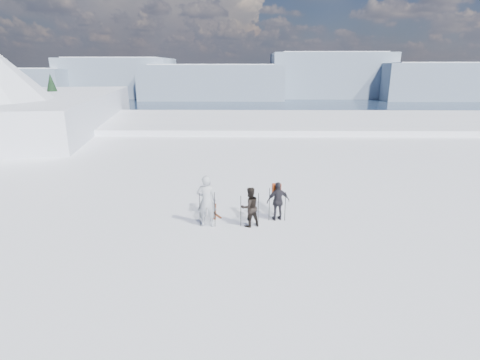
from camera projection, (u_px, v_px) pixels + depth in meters
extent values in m
plane|color=white|center=(255.00, 191.00, 73.17)|extent=(220.00, 208.01, 71.62)
cube|color=white|center=(262.00, 182.00, 41.28)|extent=(180.00, 16.00, 14.00)
plane|color=#1F2F48|center=(248.00, 114.00, 296.93)|extent=(820.00, 820.00, 0.00)
cube|color=slate|center=(10.00, 84.00, 439.87)|extent=(150.00, 80.00, 34.00)
cube|color=white|center=(8.00, 71.00, 435.82)|extent=(127.50, 70.00, 8.00)
cube|color=slate|center=(119.00, 78.00, 465.01)|extent=(130.00, 80.00, 46.00)
cube|color=white|center=(118.00, 61.00, 459.23)|extent=(110.50, 70.00, 8.00)
cube|color=slate|center=(213.00, 82.00, 435.62)|extent=(160.00, 80.00, 38.00)
cube|color=white|center=(213.00, 68.00, 430.99)|extent=(136.00, 70.00, 8.00)
cube|color=slate|center=(329.00, 75.00, 460.16)|extent=(140.00, 80.00, 52.00)
cube|color=white|center=(330.00, 56.00, 453.51)|extent=(119.00, 70.00, 8.00)
cube|color=slate|center=(447.00, 81.00, 431.19)|extent=(160.00, 80.00, 40.00)
cube|color=white|center=(449.00, 66.00, 426.27)|extent=(136.00, 70.00, 8.00)
cube|color=#2D2B28|center=(89.00, 186.00, 48.08)|extent=(21.55, 17.87, 14.25)
cone|color=black|center=(58.00, 131.00, 44.03)|extent=(7.28, 7.28, 13.00)
cone|color=black|center=(52.00, 159.00, 38.83)|extent=(5.04, 5.04, 9.00)
cone|color=black|center=(78.00, 146.00, 40.42)|extent=(6.16, 6.16, 11.00)
cone|color=black|center=(42.00, 132.00, 46.13)|extent=(6.72, 6.72, 12.00)
cone|color=black|center=(37.00, 144.00, 41.46)|extent=(6.16, 6.16, 11.00)
cone|color=black|center=(104.00, 142.00, 45.34)|extent=(5.60, 5.60, 10.00)
cone|color=black|center=(104.00, 147.00, 42.45)|extent=(5.60, 5.60, 10.00)
imported|color=#9EA4AC|center=(207.00, 201.00, 13.63)|extent=(0.71, 0.47, 1.95)
imported|color=black|center=(250.00, 207.00, 13.67)|extent=(0.91, 0.84, 1.50)
imported|color=black|center=(278.00, 201.00, 14.24)|extent=(0.95, 0.55, 1.52)
cube|color=#BC3D11|center=(277.00, 175.00, 14.19)|extent=(0.35, 0.25, 0.44)
cylinder|color=black|center=(200.00, 210.00, 13.68)|extent=(0.02, 0.02, 1.31)
cylinder|color=black|center=(215.00, 210.00, 13.64)|extent=(0.02, 0.02, 1.34)
cylinder|color=black|center=(241.00, 211.00, 13.70)|extent=(0.02, 0.02, 1.18)
cylinder|color=black|center=(258.00, 210.00, 13.59)|extent=(0.02, 0.02, 1.33)
cylinder|color=black|center=(269.00, 204.00, 14.22)|extent=(0.02, 0.02, 1.31)
cylinder|color=black|center=(285.00, 206.00, 14.22)|extent=(0.02, 0.02, 1.16)
cube|color=black|center=(212.00, 211.00, 15.28)|extent=(0.94, 1.51, 0.03)
cube|color=black|center=(215.00, 211.00, 15.28)|extent=(0.21, 1.70, 0.03)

